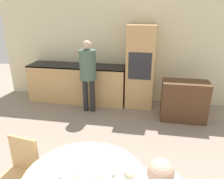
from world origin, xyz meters
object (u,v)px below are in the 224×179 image
Objects in this scene: oven_unit at (140,67)px; cup at (98,179)px; chair_far_left at (21,171)px; person_standing at (88,69)px; bowl_far at (133,171)px; bowl_centre at (70,174)px; sideboard at (184,101)px.

oven_unit reaches higher than cup.
chair_far_left is 2.65m from person_standing.
person_standing is 16.32× the size of cup.
oven_unit is 3.21m from bowl_far.
bowl_centre is (-0.29, 0.04, -0.03)m from cup.
chair_far_left is at bearing -91.63° from person_standing.
cup is at bearing -148.80° from bowl_far.
oven_unit is 3.38m from chair_far_left.
sideboard is at bearing -30.97° from oven_unit.
person_standing is (-2.06, 0.05, 0.57)m from sideboard.
sideboard is at bearing 67.67° from cup.
chair_far_left is 5.28× the size of bowl_far.
oven_unit is 1.18× the size of person_standing.
person_standing is at bearing 97.48° from chair_far_left.
bowl_far is (1.29, -0.07, 0.25)m from chair_far_left.
sideboard is at bearing -1.41° from person_standing.
person_standing is 8.51× the size of bowl_centre.
cup is 0.36m from bowl_far.
oven_unit is at bearing 86.73° from cup.
person_standing reaches higher than bowl_centre.
chair_far_left is (-2.14, -2.55, 0.07)m from sideboard.
oven_unit is 3.39m from bowl_centre.
bowl_far is (-0.85, -2.62, 0.32)m from sideboard.
chair_far_left is at bearing 165.52° from cup.
bowl_far is at bearing 6.13° from chair_far_left.
bowl_centre is (0.62, -2.82, -0.25)m from person_standing.
oven_unit is at bearing 78.53° from chair_far_left.
bowl_far is (1.22, -2.67, -0.24)m from person_standing.
oven_unit is 1.22m from person_standing.
person_standing is at bearing 102.35° from bowl_centre.
chair_far_left is (-1.18, -3.13, -0.46)m from oven_unit.
person_standing is (-1.10, -0.53, 0.04)m from oven_unit.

